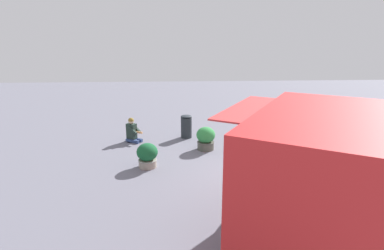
{
  "coord_description": "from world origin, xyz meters",
  "views": [
    {
      "loc": [
        7.58,
        -2.68,
        3.82
      ],
      "look_at": [
        -1.61,
        -2.14,
        1.24
      ],
      "focal_mm": 30.0,
      "sensor_mm": 36.0,
      "label": 1
    }
  ],
  "objects_px": {
    "planter_flowering_far": "(206,138)",
    "planter_flowering_side": "(147,155)",
    "food_truck": "(319,170)",
    "trash_bin": "(186,126)",
    "person_customer": "(132,132)",
    "planter_flowering_near": "(288,131)"
  },
  "relations": [
    {
      "from": "trash_bin",
      "to": "planter_flowering_side",
      "type": "bearing_deg",
      "value": -24.29
    },
    {
      "from": "person_customer",
      "to": "planter_flowering_side",
      "type": "relative_size",
      "value": 1.23
    },
    {
      "from": "food_truck",
      "to": "planter_flowering_far",
      "type": "distance_m",
      "value": 5.04
    },
    {
      "from": "person_customer",
      "to": "trash_bin",
      "type": "distance_m",
      "value": 2.06
    },
    {
      "from": "person_customer",
      "to": "planter_flowering_near",
      "type": "relative_size",
      "value": 1.21
    },
    {
      "from": "food_truck",
      "to": "planter_flowering_far",
      "type": "bearing_deg",
      "value": -158.57
    },
    {
      "from": "food_truck",
      "to": "person_customer",
      "type": "distance_m",
      "value": 7.24
    },
    {
      "from": "person_customer",
      "to": "planter_flowering_near",
      "type": "bearing_deg",
      "value": 87.25
    },
    {
      "from": "planter_flowering_side",
      "to": "trash_bin",
      "type": "distance_m",
      "value": 3.11
    },
    {
      "from": "planter_flowering_near",
      "to": "person_customer",
      "type": "bearing_deg",
      "value": -92.75
    },
    {
      "from": "planter_flowering_side",
      "to": "trash_bin",
      "type": "bearing_deg",
      "value": 155.71
    },
    {
      "from": "planter_flowering_far",
      "to": "trash_bin",
      "type": "xyz_separation_m",
      "value": [
        -1.39,
        -0.61,
        0.04
      ]
    },
    {
      "from": "planter_flowering_far",
      "to": "planter_flowering_side",
      "type": "height_order",
      "value": "planter_flowering_far"
    },
    {
      "from": "food_truck",
      "to": "planter_flowering_far",
      "type": "height_order",
      "value": "food_truck"
    },
    {
      "from": "planter_flowering_far",
      "to": "trash_bin",
      "type": "relative_size",
      "value": 0.9
    },
    {
      "from": "food_truck",
      "to": "planter_flowering_far",
      "type": "relative_size",
      "value": 7.23
    },
    {
      "from": "planter_flowering_near",
      "to": "trash_bin",
      "type": "xyz_separation_m",
      "value": [
        -0.66,
        -3.75,
        0.07
      ]
    },
    {
      "from": "food_truck",
      "to": "trash_bin",
      "type": "height_order",
      "value": "food_truck"
    },
    {
      "from": "person_customer",
      "to": "trash_bin",
      "type": "bearing_deg",
      "value": 100.79
    },
    {
      "from": "food_truck",
      "to": "trash_bin",
      "type": "bearing_deg",
      "value": -158.01
    },
    {
      "from": "planter_flowering_near",
      "to": "trash_bin",
      "type": "bearing_deg",
      "value": -100.01
    },
    {
      "from": "planter_flowering_far",
      "to": "trash_bin",
      "type": "height_order",
      "value": "trash_bin"
    }
  ]
}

